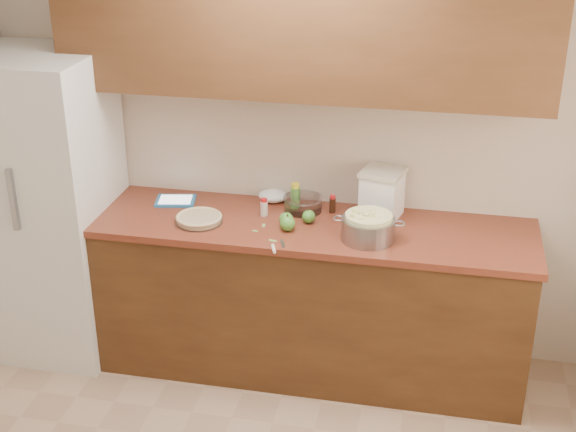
% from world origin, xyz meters
% --- Properties ---
extents(room_shell, '(3.60, 3.60, 3.60)m').
position_xyz_m(room_shell, '(0.00, 0.00, 1.30)').
color(room_shell, tan).
rests_on(room_shell, ground).
extents(counter_run, '(2.64, 0.68, 0.92)m').
position_xyz_m(counter_run, '(0.00, 1.48, 0.46)').
color(counter_run, '#543217').
rests_on(counter_run, ground).
extents(upper_cabinets, '(2.60, 0.34, 0.70)m').
position_xyz_m(upper_cabinets, '(0.00, 1.63, 1.95)').
color(upper_cabinets, brown).
rests_on(upper_cabinets, room_shell).
extents(fridge, '(0.70, 0.70, 1.80)m').
position_xyz_m(fridge, '(-1.44, 1.44, 0.90)').
color(fridge, silver).
rests_on(fridge, ground).
extents(pie, '(0.26, 0.26, 0.04)m').
position_xyz_m(pie, '(-0.51, 1.37, 0.94)').
color(pie, silver).
rests_on(pie, counter_run).
extents(colander, '(0.38, 0.28, 0.14)m').
position_xyz_m(colander, '(0.42, 1.35, 0.99)').
color(colander, gray).
rests_on(colander, counter_run).
extents(flour_canister, '(0.26, 0.26, 0.27)m').
position_xyz_m(flour_canister, '(0.46, 1.66, 1.06)').
color(flour_canister, white).
rests_on(flour_canister, counter_run).
extents(tablet, '(0.25, 0.21, 0.02)m').
position_xyz_m(tablet, '(-0.73, 1.62, 0.93)').
color(tablet, '#2370AB').
rests_on(tablet, counter_run).
extents(paring_knife, '(0.07, 0.17, 0.02)m').
position_xyz_m(paring_knife, '(-0.03, 1.14, 0.93)').
color(paring_knife, gray).
rests_on(paring_knife, counter_run).
extents(lemon_bottle, '(0.05, 0.05, 0.15)m').
position_xyz_m(lemon_bottle, '(-0.03, 1.68, 0.99)').
color(lemon_bottle, '#4C8C38').
rests_on(lemon_bottle, counter_run).
extents(cinnamon_shaker, '(0.04, 0.04, 0.10)m').
position_xyz_m(cinnamon_shaker, '(-0.18, 1.54, 0.97)').
color(cinnamon_shaker, beige).
rests_on(cinnamon_shaker, counter_run).
extents(vanilla_bottle, '(0.04, 0.04, 0.10)m').
position_xyz_m(vanilla_bottle, '(0.18, 1.65, 0.97)').
color(vanilla_bottle, black).
rests_on(vanilla_bottle, counter_run).
extents(mixing_bowl, '(0.23, 0.23, 0.09)m').
position_xyz_m(mixing_bowl, '(0.02, 1.64, 0.97)').
color(mixing_bowl, silver).
rests_on(mixing_bowl, counter_run).
extents(paper_towel, '(0.19, 0.17, 0.07)m').
position_xyz_m(paper_towel, '(-0.18, 1.74, 0.95)').
color(paper_towel, white).
rests_on(paper_towel, counter_run).
extents(apple_left, '(0.08, 0.08, 0.09)m').
position_xyz_m(apple_left, '(-0.03, 1.42, 0.96)').
color(apple_left, '#488C2F').
rests_on(apple_left, counter_run).
extents(apple_center, '(0.07, 0.07, 0.09)m').
position_xyz_m(apple_center, '(0.08, 1.49, 0.96)').
color(apple_center, '#488C2F').
rests_on(apple_center, counter_run).
extents(apple_front, '(0.08, 0.08, 0.10)m').
position_xyz_m(apple_front, '(-0.02, 1.37, 0.96)').
color(apple_front, '#488C2F').
rests_on(apple_front, counter_run).
extents(peel_a, '(0.03, 0.02, 0.00)m').
position_xyz_m(peel_a, '(-0.18, 1.33, 0.92)').
color(peel_a, '#89BD5B').
rests_on(peel_a, counter_run).
extents(peel_b, '(0.05, 0.03, 0.00)m').
position_xyz_m(peel_b, '(-0.07, 1.23, 0.92)').
color(peel_b, '#89BD5B').
rests_on(peel_b, counter_run).
extents(peel_c, '(0.02, 0.04, 0.00)m').
position_xyz_m(peel_c, '(-0.16, 1.40, 0.92)').
color(peel_c, '#89BD5B').
rests_on(peel_c, counter_run).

